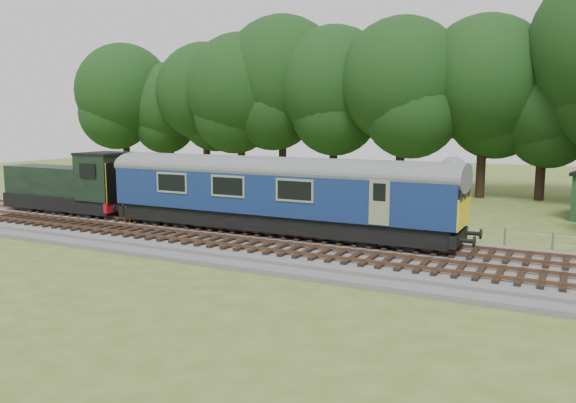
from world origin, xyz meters
The scene contains 9 objects.
ground centered at (0.00, 0.00, 0.00)m, with size 120.00×120.00×0.00m, color #4B5D22.
ballast centered at (0.00, 0.00, 0.17)m, with size 70.00×7.00×0.35m, color #4C4C4F.
track_north centered at (0.00, 1.40, 0.42)m, with size 67.20×2.40×0.21m.
track_south centered at (0.00, -1.60, 0.42)m, with size 67.20×2.40×0.21m.
fence centered at (0.00, 4.50, 0.00)m, with size 64.00×0.12×1.00m, color #6B6054, non-canonical shape.
tree_line centered at (0.00, 22.00, 0.00)m, with size 70.00×8.00×18.00m, color black, non-canonical shape.
dmu_railcar centered at (-0.37, 1.40, 2.61)m, with size 18.05×2.86×3.88m.
shunter_loco centered at (-14.29, 1.40, 1.97)m, with size 8.91×2.60×3.38m.
worker centered at (-8.99, 0.31, 1.18)m, with size 0.61×0.40×1.66m, color #DA5C0B.
Camera 1 is at (12.71, -22.55, 5.86)m, focal length 35.00 mm.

